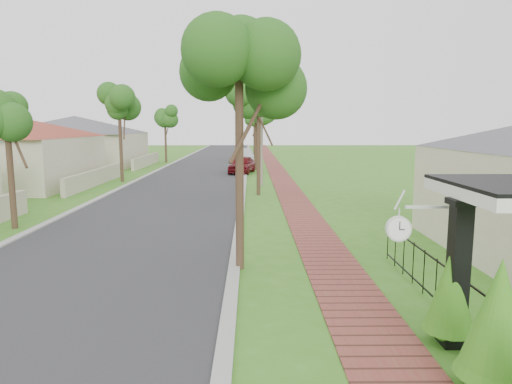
% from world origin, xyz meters
% --- Properties ---
extents(ground, '(160.00, 160.00, 0.00)m').
position_xyz_m(ground, '(0.00, 0.00, 0.00)').
color(ground, '#3C761C').
rests_on(ground, ground).
extents(road, '(7.00, 120.00, 0.02)m').
position_xyz_m(road, '(-3.00, 20.00, 0.00)').
color(road, '#28282B').
rests_on(road, ground).
extents(kerb_right, '(0.30, 120.00, 0.10)m').
position_xyz_m(kerb_right, '(0.65, 20.00, 0.00)').
color(kerb_right, '#9E9E99').
rests_on(kerb_right, ground).
extents(kerb_left, '(0.30, 120.00, 0.10)m').
position_xyz_m(kerb_left, '(-6.65, 20.00, 0.00)').
color(kerb_left, '#9E9E99').
rests_on(kerb_left, ground).
extents(sidewalk, '(1.50, 120.00, 0.03)m').
position_xyz_m(sidewalk, '(3.25, 20.00, 0.00)').
color(sidewalk, brown).
rests_on(sidewalk, ground).
extents(porch_post, '(0.48, 0.48, 2.52)m').
position_xyz_m(porch_post, '(4.55, -1.00, 1.12)').
color(porch_post, black).
rests_on(porch_post, ground).
extents(picket_fence, '(0.03, 8.02, 1.00)m').
position_xyz_m(picket_fence, '(4.90, -0.00, 0.53)').
color(picket_fence, black).
rests_on(picket_fence, ground).
extents(street_trees, '(10.70, 37.65, 5.89)m').
position_xyz_m(street_trees, '(-2.87, 26.84, 4.54)').
color(street_trees, '#382619').
rests_on(street_trees, ground).
extents(hedge_row, '(0.94, 3.49, 1.99)m').
position_xyz_m(hedge_row, '(4.45, -2.50, 0.87)').
color(hedge_row, '#206514').
rests_on(hedge_row, ground).
extents(far_house_grey, '(15.56, 15.56, 4.60)m').
position_xyz_m(far_house_grey, '(-14.97, 34.00, 2.34)').
color(far_house_grey, beige).
rests_on(far_house_grey, ground).
extents(parked_car_red, '(2.36, 4.24, 1.36)m').
position_xyz_m(parked_car_red, '(0.40, 27.37, 0.68)').
color(parked_car_red, maroon).
rests_on(parked_car_red, ground).
extents(parked_car_white, '(2.08, 4.39, 1.39)m').
position_xyz_m(parked_car_white, '(0.40, 38.25, 0.69)').
color(parked_car_white, '#B9B9BB').
rests_on(parked_car_white, ground).
extents(near_tree, '(2.39, 2.39, 6.14)m').
position_xyz_m(near_tree, '(0.80, 3.21, 4.90)').
color(near_tree, '#382619').
rests_on(near_tree, ground).
extents(utility_pole, '(1.20, 0.24, 8.06)m').
position_xyz_m(utility_pole, '(1.73, 20.00, 4.09)').
color(utility_pole, '#776B5D').
rests_on(utility_pole, ground).
extents(station_clock, '(1.07, 0.13, 0.63)m').
position_xyz_m(station_clock, '(3.69, -0.60, 1.95)').
color(station_clock, silver).
rests_on(station_clock, ground).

